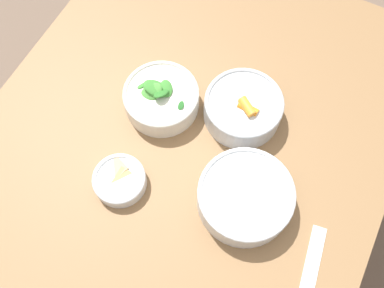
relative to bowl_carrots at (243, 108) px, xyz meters
The scene contains 6 objects.
ground_plane 0.81m from the bowl_carrots, 28.06° to the right, with size 10.00×10.00×0.00m, color brown.
dining_table 0.24m from the bowl_carrots, 28.06° to the right, with size 1.22×0.89×0.75m.
bowl_carrots is the anchor object (origin of this frame).
bowl_greens 0.18m from the bowl_carrots, 71.81° to the right, with size 0.17×0.17×0.08m.
bowl_beans_hotdog 0.20m from the bowl_carrots, 25.50° to the left, with size 0.19×0.19×0.07m.
bowl_cookies 0.31m from the bowl_carrots, 31.72° to the right, with size 0.11×0.11×0.04m.
Camera 1 is at (0.28, 0.19, 1.62)m, focal length 40.00 mm.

